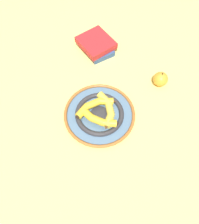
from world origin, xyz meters
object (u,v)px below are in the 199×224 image
(banana_a, at_px, (108,110))
(banana_b, at_px, (95,105))
(book_stack, at_px, (96,45))
(decorative_bowl, at_px, (100,114))
(apple, at_px, (160,79))
(banana_c, at_px, (97,119))

(banana_a, bearing_deg, banana_b, 57.43)
(banana_a, distance_m, book_stack, 0.38)
(decorative_bowl, xyz_separation_m, banana_b, (0.03, -0.02, 0.03))
(banana_a, xyz_separation_m, banana_b, (0.06, -0.00, -0.00))
(book_stack, relative_size, apple, 2.71)
(decorative_bowl, bearing_deg, book_stack, -65.32)
(book_stack, bearing_deg, banana_b, 142.29)
(banana_a, distance_m, banana_b, 0.06)
(banana_c, bearing_deg, apple, 60.42)
(banana_c, distance_m, apple, 0.35)
(banana_c, bearing_deg, banana_b, 123.79)
(banana_b, xyz_separation_m, book_stack, (0.13, -0.33, -0.01))
(decorative_bowl, bearing_deg, banana_a, -148.48)
(banana_b, xyz_separation_m, banana_c, (-0.03, 0.06, 0.00))
(decorative_bowl, xyz_separation_m, banana_a, (-0.03, -0.02, 0.03))
(banana_b, distance_m, apple, 0.33)
(decorative_bowl, height_order, banana_c, banana_c)
(banana_a, relative_size, banana_c, 0.89)
(book_stack, bearing_deg, banana_a, 150.50)
(book_stack, distance_m, apple, 0.36)
(banana_b, bearing_deg, banana_c, 72.92)
(banana_b, bearing_deg, banana_a, 131.53)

